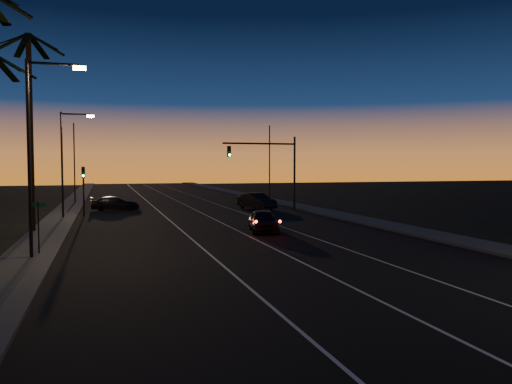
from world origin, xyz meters
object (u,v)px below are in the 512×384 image
object	(u,v)px
signal_mast	(271,160)
lead_car	(263,221)
right_car	(256,201)
cross_car	(115,203)

from	to	relation	value
signal_mast	lead_car	world-z (taller)	signal_mast
right_car	lead_car	bearing A→B (deg)	-105.45
signal_mast	cross_car	xyz separation A→B (m)	(-14.00, 4.86, -4.11)
signal_mast	cross_car	size ratio (longest dim) A/B	1.55
lead_car	right_car	xyz separation A→B (m)	(4.41, 15.97, 0.07)
cross_car	right_car	bearing A→B (deg)	-11.65
lead_car	cross_car	world-z (taller)	lead_car
lead_car	right_car	distance (m)	16.57
signal_mast	cross_car	world-z (taller)	signal_mast
lead_car	cross_car	bearing A→B (deg)	115.24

